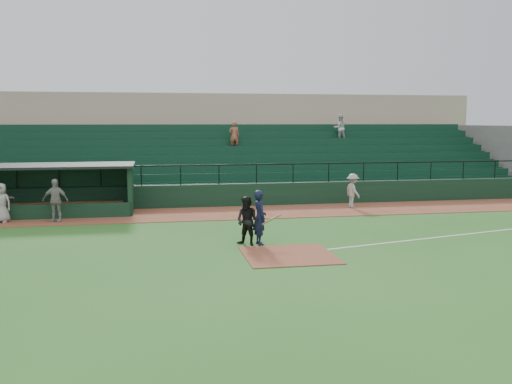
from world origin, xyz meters
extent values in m
plane|color=#275C1D|center=(0.00, 0.00, 0.00)|extent=(90.00, 90.00, 0.00)
cube|color=brown|center=(0.00, 8.00, 0.01)|extent=(40.00, 4.00, 0.03)
cube|color=brown|center=(0.00, -1.00, 0.01)|extent=(3.00, 3.00, 0.03)
cube|color=white|center=(8.00, 1.20, 0.01)|extent=(17.49, 4.44, 0.01)
cube|color=black|center=(0.00, 10.20, 0.60)|extent=(36.00, 0.35, 1.20)
cylinder|color=black|center=(0.00, 10.20, 2.20)|extent=(36.00, 0.06, 0.06)
cube|color=#63635F|center=(0.00, 15.10, 1.80)|extent=(36.00, 9.00, 3.60)
cube|color=#0E3622|center=(0.00, 14.60, 2.25)|extent=(34.56, 8.00, 4.05)
cube|color=#63635F|center=(18.00, 15.15, 2.10)|extent=(0.35, 9.50, 4.20)
cube|color=tan|center=(0.00, 21.60, 3.20)|extent=(38.00, 3.00, 6.40)
cube|color=#63635F|center=(0.00, 19.60, 3.70)|extent=(36.00, 2.00, 0.20)
imported|color=silver|center=(7.91, 16.90, 4.03)|extent=(0.86, 0.67, 1.76)
imported|color=#A1523B|center=(0.65, 15.90, 3.58)|extent=(0.65, 0.42, 1.77)
cube|color=black|center=(-9.75, 10.40, 1.15)|extent=(8.50, 0.20, 2.30)
cube|color=black|center=(-5.50, 9.10, 1.15)|extent=(0.20, 2.60, 2.30)
cube|color=black|center=(-9.75, 9.10, 2.36)|extent=(8.90, 3.20, 0.12)
cube|color=olive|center=(-9.75, 10.00, 0.25)|extent=(7.65, 0.40, 0.50)
cube|color=black|center=(-9.75, 7.75, 0.35)|extent=(8.50, 0.12, 0.70)
imported|color=black|center=(-0.64, 0.82, 1.00)|extent=(0.56, 0.78, 2.00)
cylinder|color=olive|center=(-0.24, 0.62, 0.95)|extent=(0.79, 0.34, 0.35)
imported|color=black|center=(-1.10, 0.80, 0.89)|extent=(1.10, 1.08, 1.79)
imported|color=#A19C97|center=(5.73, 8.41, 0.91)|extent=(0.83, 1.23, 1.77)
imported|color=gray|center=(-8.71, 6.97, 0.99)|extent=(1.18, 0.63, 1.91)
imported|color=#9F9A95|center=(-11.00, 7.18, 0.90)|extent=(0.97, 0.77, 1.74)
camera|label=1|loc=(-4.44, -18.74, 4.46)|focal=39.14mm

